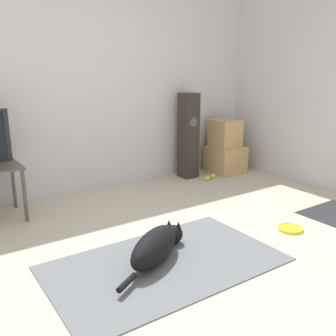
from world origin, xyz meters
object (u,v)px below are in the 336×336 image
Objects in this scene: cardboard_box_lower at (225,159)px; cardboard_box_upper at (225,133)px; tennis_ball_near_speaker at (208,178)px; dog at (157,245)px; floor_speaker at (188,136)px; tennis_ball_by_boxes at (213,176)px; frisbee at (290,228)px.

cardboard_box_upper is (-0.01, 0.01, 0.37)m from cardboard_box_lower.
cardboard_box_lower is 6.83× the size of tennis_ball_near_speaker.
dog is 2.21× the size of cardboard_box_upper.
floor_speaker is 0.63m from tennis_ball_by_boxes.
tennis_ball_near_speaker is at bearing -156.34° from cardboard_box_upper.
floor_speaker is at bearing 81.56° from frisbee.
cardboard_box_lower is 1.20× the size of cardboard_box_upper.
floor_speaker is at bearing 134.40° from tennis_ball_by_boxes.
cardboard_box_upper is 0.58m from floor_speaker.
cardboard_box_lower is at bearing -55.87° from cardboard_box_upper.
frisbee is at bearing -8.51° from dog.
tennis_ball_near_speaker is at bearing -160.05° from tennis_ball_by_boxes.
dog reaches higher than frisbee.
dog reaches higher than tennis_ball_near_speaker.
cardboard_box_lower is (2.20, 1.63, 0.05)m from dog.
cardboard_box_lower is at bearing 64.45° from frisbee.
dog is 2.23m from tennis_ball_near_speaker.
dog is 1.34m from frisbee.
dog is at bearing -141.32° from tennis_ball_by_boxes.
cardboard_box_lower is at bearing -10.13° from floor_speaker.
tennis_ball_by_boxes is (-0.33, -0.16, -0.52)m from cardboard_box_upper.
frisbee is 0.51× the size of cardboard_box_lower.
cardboard_box_lower is 0.71m from floor_speaker.
cardboard_box_upper is 5.68× the size of tennis_ball_by_boxes.
cardboard_box_upper is 0.64m from tennis_ball_by_boxes.
floor_speaker is at bearing 171.10° from cardboard_box_upper.
cardboard_box_upper is at bearing 36.88° from dog.
cardboard_box_upper reaches higher than frisbee.
tennis_ball_by_boxes and tennis_ball_near_speaker have the same top height.
cardboard_box_lower is 0.40m from tennis_ball_by_boxes.
tennis_ball_by_boxes reaches higher than frisbee.
floor_speaker is (1.61, 1.73, 0.43)m from dog.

